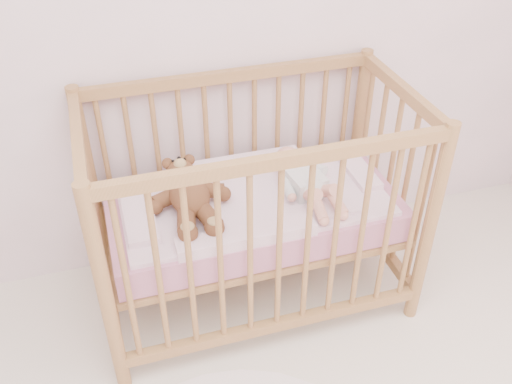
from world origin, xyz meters
name	(u,v)px	position (x,y,z in m)	size (l,w,h in m)	color
crib	(253,208)	(0.26, 1.60, 0.50)	(1.36, 0.76, 1.00)	#B1804B
mattress	(253,211)	(0.26, 1.60, 0.49)	(1.22, 0.62, 0.13)	#C37998
blanket	(253,197)	(0.26, 1.60, 0.56)	(1.10, 0.58, 0.06)	#F0A5C5
baby	(304,176)	(0.48, 1.58, 0.64)	(0.25, 0.52, 0.13)	silver
teddy_bear	(189,194)	(-0.01, 1.58, 0.65)	(0.36, 0.51, 0.14)	brown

